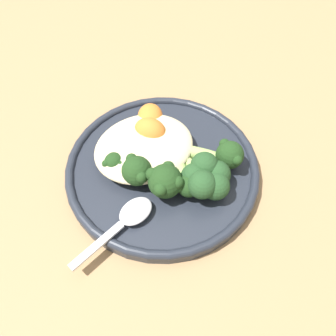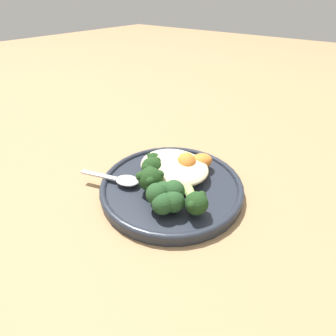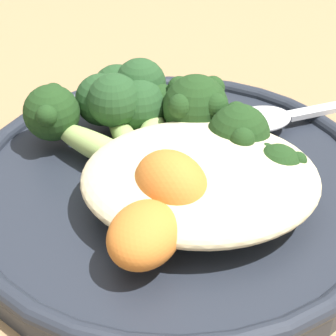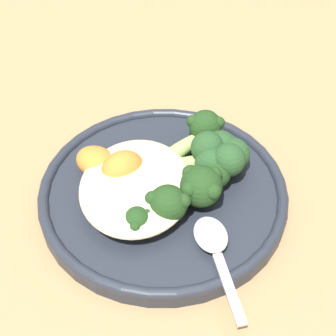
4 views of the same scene
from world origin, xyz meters
name	(u,v)px [view 3 (image 3 of 4)]	position (x,y,z in m)	size (l,w,h in m)	color
ground_plane	(183,217)	(0.00, 0.00, 0.00)	(4.00, 4.00, 0.00)	#9E7A51
plate	(174,184)	(0.01, -0.02, 0.01)	(0.26, 0.26, 0.02)	#232833
quinoa_mound	(200,177)	(-0.01, 0.01, 0.04)	(0.14, 0.12, 0.03)	beige
broccoli_stalk_0	(253,170)	(-0.04, 0.00, 0.03)	(0.10, 0.03, 0.03)	#9EBC66
broccoli_stalk_1	(224,141)	(-0.03, -0.02, 0.04)	(0.09, 0.05, 0.04)	#9EBC66
broccoli_stalk_2	(191,113)	(-0.01, -0.05, 0.04)	(0.07, 0.08, 0.04)	#9EBC66
broccoli_stalk_3	(154,120)	(0.02, -0.06, 0.03)	(0.04, 0.09, 0.03)	#9EBC66
broccoli_stalk_4	(118,120)	(0.04, -0.06, 0.03)	(0.05, 0.10, 0.03)	#9EBC66
broccoli_stalk_5	(70,125)	(0.07, -0.05, 0.04)	(0.10, 0.09, 0.04)	#9EBC66
sweet_potato_chunk_0	(144,234)	(0.02, 0.05, 0.04)	(0.04, 0.04, 0.03)	orange
sweet_potato_chunk_1	(171,187)	(0.01, 0.02, 0.04)	(0.05, 0.04, 0.04)	orange
kale_tuft	(123,96)	(0.04, -0.08, 0.04)	(0.06, 0.06, 0.04)	#234723
spoon	(274,117)	(-0.07, -0.07, 0.03)	(0.12, 0.06, 0.01)	silver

